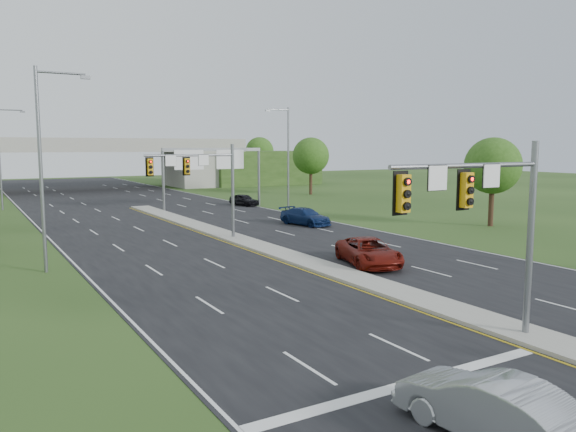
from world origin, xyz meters
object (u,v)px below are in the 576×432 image
at_px(car_far_a, 369,252).
at_px(car_far_b, 305,216).
at_px(signal_mast_near, 490,210).
at_px(overpass, 86,167).
at_px(signal_mast_far, 204,176).
at_px(sign_gantry, 212,161).
at_px(car_far_c, 244,200).
at_px(car_silver, 490,407).

bearing_deg(car_far_a, car_far_b, 87.50).
distance_m(signal_mast_near, overpass, 80.11).
xyz_separation_m(signal_mast_far, car_far_b, (10.80, 3.65, -3.97)).
height_order(signal_mast_far, car_far_b, signal_mast_far).
xyz_separation_m(sign_gantry, overpass, (-6.68, 35.08, -1.69)).
bearing_deg(signal_mast_far, car_far_a, -67.50).
xyz_separation_m(signal_mast_near, car_far_c, (13.26, 45.96, -4.03)).
distance_m(signal_mast_near, car_far_c, 48.00).
distance_m(signal_mast_far, car_far_a, 13.93).
distance_m(signal_mast_far, overpass, 55.13).
bearing_deg(sign_gantry, car_silver, -105.47).
bearing_deg(overpass, sign_gantry, -79.21).
height_order(sign_gantry, car_far_b, sign_gantry).
height_order(signal_mast_near, car_far_a, signal_mast_near).
bearing_deg(car_far_a, car_silver, -103.11).
bearing_deg(signal_mast_far, sign_gantry, 65.89).
bearing_deg(car_silver, sign_gantry, -113.01).
distance_m(sign_gantry, car_far_b, 17.05).
bearing_deg(sign_gantry, car_far_c, 12.56).
relative_size(signal_mast_near, car_far_b, 1.38).
xyz_separation_m(overpass, car_far_a, (2.85, -67.42, -2.76)).
height_order(signal_mast_near, signal_mast_far, same).
distance_m(signal_mast_far, car_far_b, 12.07).
bearing_deg(overpass, car_silver, -94.70).
distance_m(overpass, car_far_b, 52.21).
distance_m(car_silver, car_far_b, 36.23).
bearing_deg(car_silver, signal_mast_near, -145.96).
bearing_deg(car_far_b, car_far_a, -122.11).
distance_m(car_silver, car_far_c, 53.19).
height_order(sign_gantry, car_far_a, sign_gantry).
relative_size(car_silver, car_far_a, 0.84).
relative_size(overpass, car_far_b, 15.74).
height_order(signal_mast_far, sign_gantry, signal_mast_far).
xyz_separation_m(overpass, car_far_b, (8.54, -51.43, -2.80)).
bearing_deg(car_silver, car_far_a, -127.73).
bearing_deg(sign_gantry, car_far_a, -96.76).
distance_m(sign_gantry, overpass, 35.75).
xyz_separation_m(sign_gantry, car_far_c, (4.32, 0.96, -4.54)).
relative_size(signal_mast_near, signal_mast_far, 1.00).
xyz_separation_m(signal_mast_near, car_silver, (-4.65, -4.13, -3.94)).
bearing_deg(car_far_b, signal_mast_far, -173.88).
distance_m(signal_mast_far, car_silver, 29.76).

